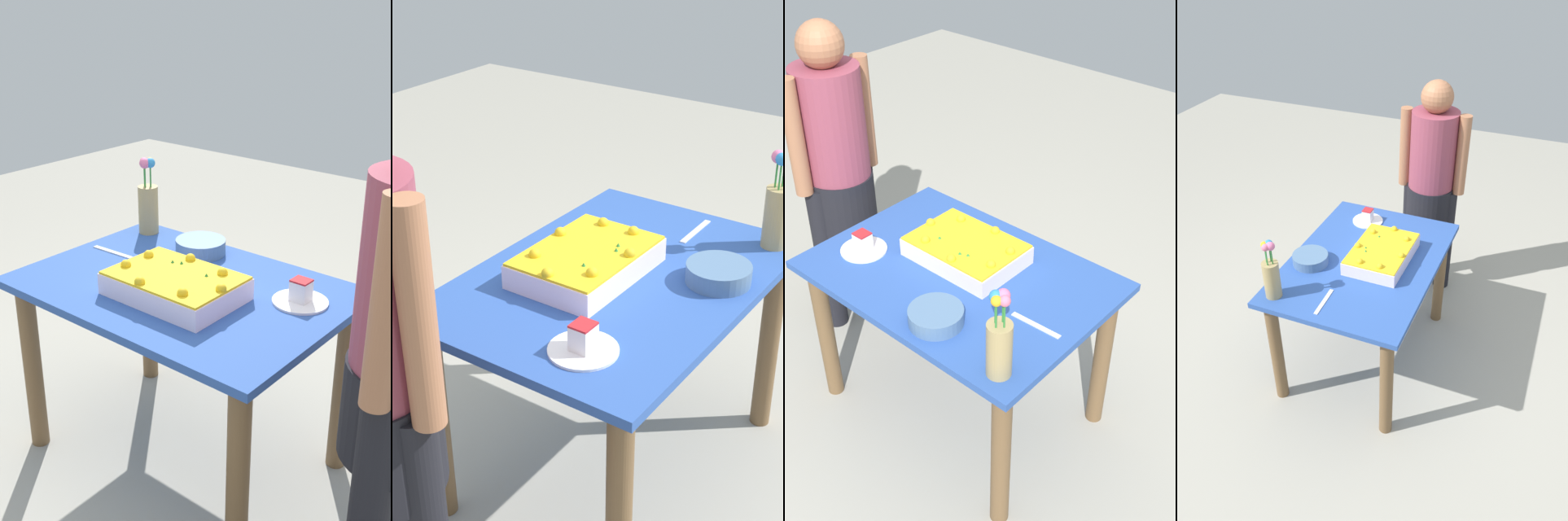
# 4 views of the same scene
# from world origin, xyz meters

# --- Properties ---
(ground_plane) EXTENTS (8.00, 8.00, 0.00)m
(ground_plane) POSITION_xyz_m (0.00, 0.00, 0.00)
(ground_plane) COLOR #A7A294
(dining_table) EXTENTS (1.12, 0.79, 0.73)m
(dining_table) POSITION_xyz_m (0.00, 0.00, 0.59)
(dining_table) COLOR #2C50A0
(dining_table) RESTS_ON ground_plane
(sheet_cake) EXTENTS (0.43, 0.30, 0.10)m
(sheet_cake) POSITION_xyz_m (0.04, -0.09, 0.77)
(sheet_cake) COLOR white
(sheet_cake) RESTS_ON dining_table
(serving_plate_with_slice) EXTENTS (0.19, 0.19, 0.08)m
(serving_plate_with_slice) POSITION_xyz_m (0.39, 0.14, 0.75)
(serving_plate_with_slice) COLOR white
(serving_plate_with_slice) RESTS_ON dining_table
(cake_knife) EXTENTS (0.20, 0.03, 0.00)m
(cake_knife) POSITION_xyz_m (-0.41, 0.05, 0.73)
(cake_knife) COLOR silver
(cake_knife) RESTS_ON dining_table
(flower_vase) EXTENTS (0.08, 0.08, 0.32)m
(flower_vase) POSITION_xyz_m (-0.45, 0.30, 0.86)
(flower_vase) COLOR tan
(flower_vase) RESTS_ON dining_table
(fruit_bowl) EXTENTS (0.20, 0.20, 0.06)m
(fruit_bowl) POSITION_xyz_m (-0.14, 0.26, 0.75)
(fruit_bowl) COLOR slate
(fruit_bowl) RESTS_ON dining_table
(person_standing) EXTENTS (0.31, 0.45, 1.49)m
(person_standing) POSITION_xyz_m (0.86, -0.12, 0.85)
(person_standing) COLOR black
(person_standing) RESTS_ON ground_plane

